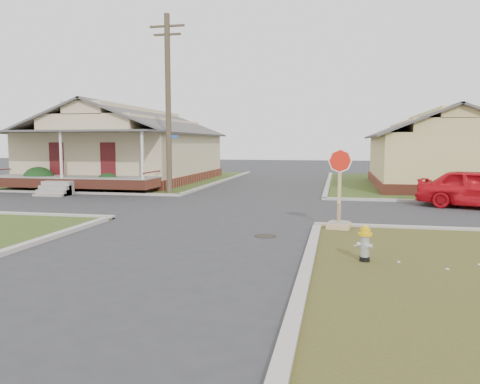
% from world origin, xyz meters
% --- Properties ---
extents(ground, '(120.00, 120.00, 0.00)m').
position_xyz_m(ground, '(0.00, 0.00, 0.00)').
color(ground, '#2D2D2F').
rests_on(ground, ground).
extents(verge_far_left, '(19.00, 19.00, 0.05)m').
position_xyz_m(verge_far_left, '(-13.00, 18.00, 0.03)').
color(verge_far_left, '#2E4217').
rests_on(verge_far_left, ground).
extents(curbs, '(80.00, 40.00, 0.12)m').
position_xyz_m(curbs, '(0.00, 5.00, 0.00)').
color(curbs, '#A49E95').
rests_on(curbs, ground).
extents(manhole, '(0.64, 0.64, 0.01)m').
position_xyz_m(manhole, '(2.20, -0.50, 0.01)').
color(manhole, black).
rests_on(manhole, ground).
extents(corner_house, '(10.10, 15.50, 5.30)m').
position_xyz_m(corner_house, '(-10.00, 16.68, 2.28)').
color(corner_house, brown).
rests_on(corner_house, ground).
extents(side_house_yellow, '(7.60, 11.60, 4.70)m').
position_xyz_m(side_house_yellow, '(10.00, 16.50, 2.19)').
color(side_house_yellow, brown).
rests_on(side_house_yellow, ground).
extents(utility_pole, '(1.80, 0.28, 9.00)m').
position_xyz_m(utility_pole, '(-4.20, 8.90, 4.66)').
color(utility_pole, '#413425').
rests_on(utility_pole, ground).
extents(fire_hydrant, '(0.30, 0.30, 0.82)m').
position_xyz_m(fire_hydrant, '(4.82, -3.07, 0.50)').
color(fire_hydrant, black).
rests_on(fire_hydrant, ground).
extents(stop_sign, '(0.70, 0.68, 2.45)m').
position_xyz_m(stop_sign, '(4.26, 0.92, 0.58)').
color(stop_sign, tan).
rests_on(stop_sign, ground).
extents(red_sedan, '(5.09, 3.47, 1.61)m').
position_xyz_m(red_sedan, '(9.86, 7.01, 0.80)').
color(red_sedan, red).
rests_on(red_sedan, ground).
extents(hedge_left, '(1.60, 1.31, 1.23)m').
position_xyz_m(hedge_left, '(-12.13, 9.52, 0.66)').
color(hedge_left, black).
rests_on(hedge_left, verge_far_left).
extents(hedge_right, '(1.36, 1.11, 1.04)m').
position_xyz_m(hedge_right, '(-7.93, 9.49, 0.57)').
color(hedge_right, black).
rests_on(hedge_right, verge_far_left).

